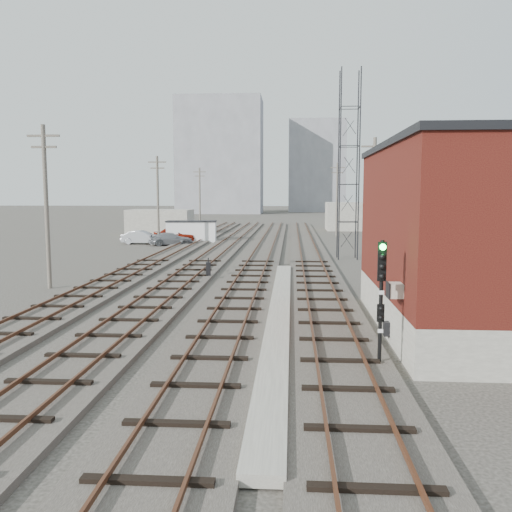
# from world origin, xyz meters

# --- Properties ---
(ground) EXTENTS (320.00, 320.00, 0.00)m
(ground) POSITION_xyz_m (0.00, 60.00, 0.00)
(ground) COLOR #282621
(ground) RESTS_ON ground
(track_right) EXTENTS (3.20, 90.00, 0.39)m
(track_right) POSITION_xyz_m (2.50, 39.00, 0.11)
(track_right) COLOR #332D28
(track_right) RESTS_ON ground
(track_mid_right) EXTENTS (3.20, 90.00, 0.39)m
(track_mid_right) POSITION_xyz_m (-1.50, 39.00, 0.11)
(track_mid_right) COLOR #332D28
(track_mid_right) RESTS_ON ground
(track_mid_left) EXTENTS (3.20, 90.00, 0.39)m
(track_mid_left) POSITION_xyz_m (-5.50, 39.00, 0.11)
(track_mid_left) COLOR #332D28
(track_mid_left) RESTS_ON ground
(track_left) EXTENTS (3.20, 90.00, 0.39)m
(track_left) POSITION_xyz_m (-9.50, 39.00, 0.11)
(track_left) COLOR #332D28
(track_left) RESTS_ON ground
(platform_curb) EXTENTS (0.90, 28.00, 0.26)m
(platform_curb) POSITION_xyz_m (0.50, 14.00, 0.13)
(platform_curb) COLOR gray
(platform_curb) RESTS_ON ground
(brick_building) EXTENTS (6.54, 12.20, 7.22)m
(brick_building) POSITION_xyz_m (7.50, 12.00, 3.63)
(brick_building) COLOR gray
(brick_building) RESTS_ON ground
(lattice_tower) EXTENTS (1.60, 1.60, 15.00)m
(lattice_tower) POSITION_xyz_m (5.50, 35.00, 7.50)
(lattice_tower) COLOR black
(lattice_tower) RESTS_ON ground
(utility_pole_left_a) EXTENTS (1.80, 0.24, 9.00)m
(utility_pole_left_a) POSITION_xyz_m (-12.50, 20.00, 4.80)
(utility_pole_left_a) COLOR #595147
(utility_pole_left_a) RESTS_ON ground
(utility_pole_left_b) EXTENTS (1.80, 0.24, 9.00)m
(utility_pole_left_b) POSITION_xyz_m (-12.50, 45.00, 4.80)
(utility_pole_left_b) COLOR #595147
(utility_pole_left_b) RESTS_ON ground
(utility_pole_left_c) EXTENTS (1.80, 0.24, 9.00)m
(utility_pole_left_c) POSITION_xyz_m (-12.50, 70.00, 4.80)
(utility_pole_left_c) COLOR #595147
(utility_pole_left_c) RESTS_ON ground
(utility_pole_right_a) EXTENTS (1.80, 0.24, 9.00)m
(utility_pole_right_a) POSITION_xyz_m (6.50, 28.00, 4.80)
(utility_pole_right_a) COLOR #595147
(utility_pole_right_a) RESTS_ON ground
(utility_pole_right_b) EXTENTS (1.80, 0.24, 9.00)m
(utility_pole_right_b) POSITION_xyz_m (6.50, 58.00, 4.80)
(utility_pole_right_b) COLOR #595147
(utility_pole_right_b) RESTS_ON ground
(apartment_left) EXTENTS (22.00, 14.00, 30.00)m
(apartment_left) POSITION_xyz_m (-18.00, 135.00, 15.00)
(apartment_left) COLOR gray
(apartment_left) RESTS_ON ground
(apartment_right) EXTENTS (16.00, 12.00, 26.00)m
(apartment_right) POSITION_xyz_m (8.00, 150.00, 13.00)
(apartment_right) COLOR gray
(apartment_right) RESTS_ON ground
(shed_left) EXTENTS (8.00, 5.00, 3.20)m
(shed_left) POSITION_xyz_m (-16.00, 60.00, 1.60)
(shed_left) COLOR gray
(shed_left) RESTS_ON ground
(shed_right) EXTENTS (6.00, 6.00, 4.00)m
(shed_right) POSITION_xyz_m (9.00, 70.00, 2.00)
(shed_right) COLOR gray
(shed_right) RESTS_ON ground
(signal_mast) EXTENTS (0.40, 0.41, 3.91)m
(signal_mast) POSITION_xyz_m (3.70, 7.08, 2.28)
(signal_mast) COLOR gray
(signal_mast) RESTS_ON ground
(switch_stand) EXTENTS (0.34, 0.34, 1.22)m
(switch_stand) POSITION_xyz_m (-4.16, 24.00, 0.58)
(switch_stand) COLOR black
(switch_stand) RESTS_ON ground
(site_trailer) EXTENTS (5.67, 2.87, 2.30)m
(site_trailer) POSITION_xyz_m (-9.97, 49.56, 1.16)
(site_trailer) COLOR white
(site_trailer) RESTS_ON ground
(car_red) EXTENTS (4.65, 1.88, 1.59)m
(car_red) POSITION_xyz_m (-11.69, 49.10, 0.79)
(car_red) COLOR maroon
(car_red) RESTS_ON ground
(car_silver) EXTENTS (4.31, 1.56, 1.41)m
(car_silver) POSITION_xyz_m (-14.61, 46.48, 0.71)
(car_silver) COLOR #ADAFB5
(car_silver) RESTS_ON ground
(car_grey) EXTENTS (4.79, 3.03, 1.29)m
(car_grey) POSITION_xyz_m (-11.30, 45.28, 0.65)
(car_grey) COLOR gray
(car_grey) RESTS_ON ground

